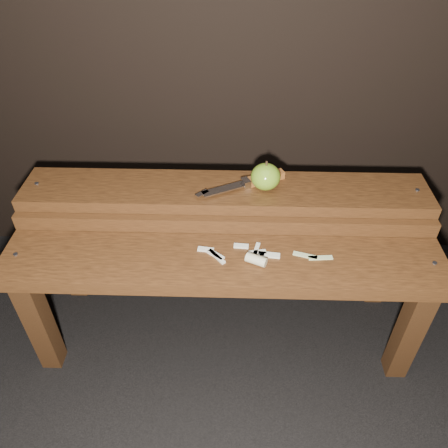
{
  "coord_description": "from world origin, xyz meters",
  "views": [
    {
      "loc": [
        0.03,
        -0.88,
        1.24
      ],
      "look_at": [
        0.0,
        0.06,
        0.45
      ],
      "focal_mm": 35.0,
      "sensor_mm": 36.0,
      "label": 1
    }
  ],
  "objects_px": {
    "bench_front_tier": "(223,279)",
    "knife": "(255,181)",
    "apple": "(266,177)",
    "bench_rear_tier": "(225,211)"
  },
  "relations": [
    {
      "from": "bench_front_tier",
      "to": "bench_rear_tier",
      "type": "height_order",
      "value": "bench_rear_tier"
    },
    {
      "from": "bench_front_tier",
      "to": "knife",
      "type": "bearing_deg",
      "value": 70.52
    },
    {
      "from": "bench_front_tier",
      "to": "knife",
      "type": "height_order",
      "value": "knife"
    },
    {
      "from": "apple",
      "to": "knife",
      "type": "bearing_deg",
      "value": 146.15
    },
    {
      "from": "bench_rear_tier",
      "to": "apple",
      "type": "relative_size",
      "value": 13.45
    },
    {
      "from": "bench_rear_tier",
      "to": "knife",
      "type": "relative_size",
      "value": 4.55
    },
    {
      "from": "apple",
      "to": "knife",
      "type": "relative_size",
      "value": 0.34
    },
    {
      "from": "bench_front_tier",
      "to": "knife",
      "type": "distance_m",
      "value": 0.31
    },
    {
      "from": "bench_front_tier",
      "to": "apple",
      "type": "height_order",
      "value": "apple"
    },
    {
      "from": "knife",
      "to": "bench_rear_tier",
      "type": "bearing_deg",
      "value": -165.29
    }
  ]
}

